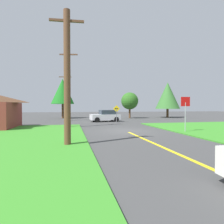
# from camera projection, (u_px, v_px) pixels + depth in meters

# --- Properties ---
(ground_plane) EXTENTS (120.00, 120.00, 0.00)m
(ground_plane) POSITION_uv_depth(u_px,v_px,m) (125.00, 131.00, 16.67)
(ground_plane) COLOR #404040
(lane_stripe_center) EXTENTS (0.20, 14.00, 0.01)m
(lane_stripe_center) POSITION_uv_depth(u_px,v_px,m) (174.00, 152.00, 8.85)
(lane_stripe_center) COLOR yellow
(lane_stripe_center) RESTS_ON ground
(stop_sign) EXTENTS (0.75, 0.10, 2.88)m
(stop_sign) POSITION_uv_depth(u_px,v_px,m) (185.00, 107.00, 15.56)
(stop_sign) COLOR #9EA0A8
(stop_sign) RESTS_ON ground
(car_approaching_junction) EXTENTS (4.20, 2.51, 1.62)m
(car_approaching_junction) POSITION_uv_depth(u_px,v_px,m) (106.00, 116.00, 27.03)
(car_approaching_junction) COLOR silver
(car_approaching_junction) RESTS_ON ground
(utility_pole_near) EXTENTS (1.80, 0.35, 7.18)m
(utility_pole_near) POSITION_uv_depth(u_px,v_px,m) (67.00, 77.00, 10.19)
(utility_pole_near) COLOR brown
(utility_pole_near) RESTS_ON ground
(utility_pole_mid) EXTENTS (1.79, 0.43, 7.96)m
(utility_pole_mid) POSITION_uv_depth(u_px,v_px,m) (69.00, 87.00, 19.37)
(utility_pole_mid) COLOR brown
(utility_pole_mid) RESTS_ON ground
(utility_pole_far) EXTENTS (1.80, 0.33, 7.04)m
(utility_pole_far) POSITION_uv_depth(u_px,v_px,m) (65.00, 96.00, 28.46)
(utility_pole_far) COLOR brown
(utility_pole_far) RESTS_ON ground
(direction_sign) EXTENTS (0.90, 0.13, 2.28)m
(direction_sign) POSITION_uv_depth(u_px,v_px,m) (116.00, 112.00, 25.40)
(direction_sign) COLOR slate
(direction_sign) RESTS_ON ground
(oak_tree_left) EXTENTS (4.09, 4.09, 7.09)m
(oak_tree_left) POSITION_uv_depth(u_px,v_px,m) (63.00, 91.00, 34.56)
(oak_tree_left) COLOR brown
(oak_tree_left) RESTS_ON ground
(pine_tree_center) EXTENTS (3.08, 3.08, 4.66)m
(pine_tree_center) POSITION_uv_depth(u_px,v_px,m) (130.00, 101.00, 34.69)
(pine_tree_center) COLOR brown
(pine_tree_center) RESTS_ON ground
(oak_tree_right) EXTENTS (4.62, 4.62, 6.77)m
(oak_tree_right) POSITION_uv_depth(u_px,v_px,m) (168.00, 96.00, 37.13)
(oak_tree_right) COLOR brown
(oak_tree_right) RESTS_ON ground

